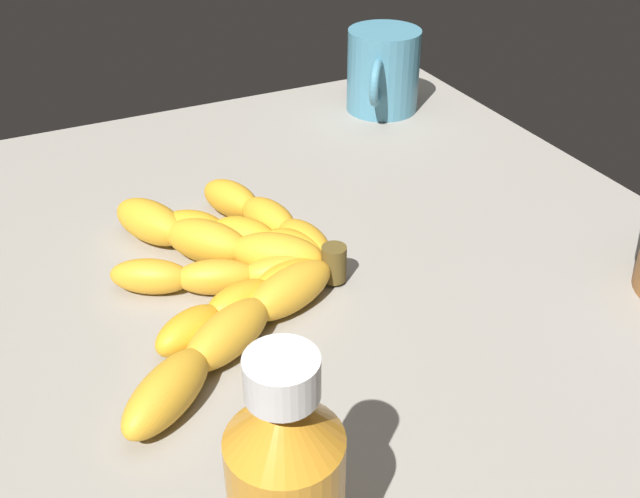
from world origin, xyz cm
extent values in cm
cube|color=gray|center=(0.00, 0.00, -2.49)|extent=(79.52, 60.51, 4.98)
ellipsoid|color=gold|center=(4.12, 3.25, 1.59)|extent=(6.73, 4.25, 3.18)
ellipsoid|color=gold|center=(8.98, 4.43, 1.59)|extent=(6.91, 4.87, 3.18)
ellipsoid|color=gold|center=(13.66, 6.17, 1.59)|extent=(7.01, 5.43, 3.18)
ellipsoid|color=gold|center=(3.49, 4.54, 1.61)|extent=(6.73, 5.83, 3.21)
ellipsoid|color=gold|center=(7.23, 7.42, 1.61)|extent=(6.50, 6.42, 3.21)
ellipsoid|color=gold|center=(10.25, 11.03, 1.61)|extent=(5.96, 6.71, 3.21)
ellipsoid|color=gold|center=(3.05, 6.13, 1.80)|extent=(7.63, 8.29, 3.59)
ellipsoid|color=gold|center=(7.37, 10.51, 1.80)|extent=(8.26, 7.68, 3.59)
ellipsoid|color=gold|center=(12.52, 13.87, 1.80)|extent=(8.52, 6.72, 3.59)
ellipsoid|color=gold|center=(1.19, 6.48, 1.41)|extent=(4.30, 6.92, 2.81)
ellipsoid|color=gold|center=(2.80, 11.35, 1.41)|extent=(5.06, 7.02, 2.81)
ellipsoid|color=gold|center=(5.11, 15.93, 1.41)|extent=(5.71, 6.96, 2.81)
ellipsoid|color=gold|center=(-0.22, 6.33, 1.45)|extent=(3.50, 6.06, 2.90)
ellipsoid|color=gold|center=(-1.07, 10.86, 1.45)|extent=(4.30, 6.34, 2.90)
ellipsoid|color=gold|center=(-2.62, 15.21, 1.45)|extent=(5.00, 6.47, 2.90)
ellipsoid|color=gold|center=(-1.54, 7.02, 1.66)|extent=(6.07, 8.90, 3.32)
ellipsoid|color=gold|center=(-4.38, 12.96, 1.66)|extent=(7.00, 8.82, 3.32)
ellipsoid|color=gold|center=(-8.09, 18.40, 1.66)|extent=(7.77, 8.52, 3.32)
cylinder|color=brown|center=(0.19, 2.53, 1.80)|extent=(2.00, 2.00, 3.00)
cone|color=orange|center=(-21.80, 16.09, 11.15)|extent=(5.57, 5.57, 2.76)
cylinder|color=white|center=(-21.80, 16.09, 13.53)|extent=(3.30, 3.30, 2.00)
cylinder|color=teal|center=(29.23, -18.58, 4.73)|extent=(8.40, 8.40, 9.46)
torus|color=teal|center=(24.96, -15.26, 5.20)|extent=(4.69, 3.96, 5.16)
camera|label=1|loc=(-43.16, 24.68, 34.99)|focal=41.88mm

